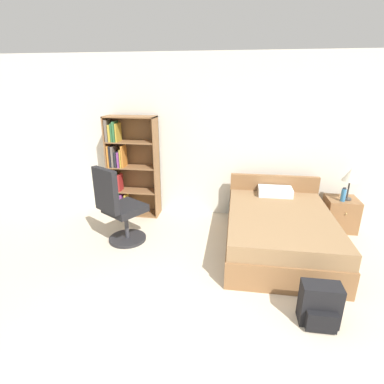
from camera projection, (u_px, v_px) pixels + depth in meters
The scene contains 9 objects.
ground_plane at pixel (213, 384), 2.27m from camera, with size 14.00×14.00×0.00m, color beige.
wall_back at pixel (231, 139), 4.83m from camera, with size 9.00×0.06×2.60m.
bookshelf at pixel (127, 168), 4.99m from camera, with size 0.82×0.33×1.66m.
bed at pixel (278, 229), 4.06m from camera, with size 1.36×1.91×0.79m.
office_chair at pixel (119, 209), 4.11m from camera, with size 0.69×0.72×1.13m.
nightstand at pixel (340, 214), 4.61m from camera, with size 0.45×0.46×0.50m.
table_lamp at pixel (351, 176), 4.38m from camera, with size 0.24×0.24×0.48m.
water_bottle at pixel (343, 195), 4.40m from camera, with size 0.07×0.07×0.21m.
backpack_black at pixel (320, 306), 2.78m from camera, with size 0.36×0.26×0.42m.
Camera 1 is at (0.08, -1.64, 2.14)m, focal length 28.00 mm.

